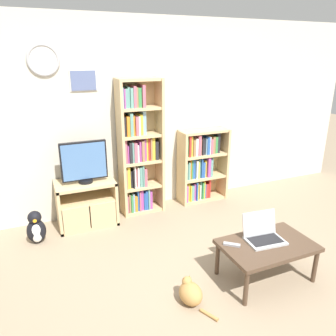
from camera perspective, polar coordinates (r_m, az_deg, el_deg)
name	(u,v)px	position (r m, az deg, el deg)	size (l,w,h in m)	color
ground_plane	(222,282)	(3.45, 9.46, -19.06)	(18.00, 18.00, 0.00)	gray
wall_back	(149,116)	(4.59, -3.37, 8.96)	(6.86, 0.09, 2.60)	beige
tv_stand	(87,203)	(4.39, -13.98, -5.95)	(0.74, 0.46, 0.59)	tan
television	(84,162)	(4.18, -14.41, 0.94)	(0.57, 0.18, 0.53)	black
bookshelf_tall	(138,150)	(4.45, -5.25, 3.06)	(0.58, 0.30, 1.84)	tan
bookshelf_short	(200,165)	(4.92, 5.52, 0.51)	(0.74, 0.30, 1.09)	tan
coffee_table	(267,247)	(3.41, 16.87, -13.09)	(0.89, 0.56, 0.39)	#4C3828
laptop	(263,233)	(3.41, 16.17, -10.87)	(0.39, 0.32, 0.26)	#B7BABC
remote_near_laptop	(232,245)	(3.27, 11.05, -12.95)	(0.15, 0.14, 0.02)	#99999E
cat	(190,293)	(3.14, 3.90, -20.82)	(0.23, 0.43, 0.24)	#B78447
penguin_figurine	(36,229)	(4.21, -21.99, -9.75)	(0.22, 0.20, 0.40)	black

